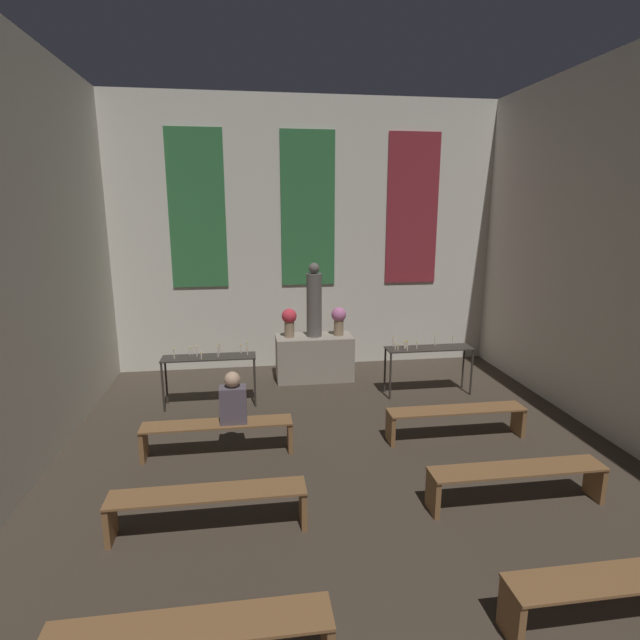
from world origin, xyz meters
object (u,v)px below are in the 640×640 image
(pew_second_left, at_px, (191,640))
(pew_back_left, at_px, (218,431))
(candle_rack_left, at_px, (209,363))
(person_seated, at_px, (233,400))
(pew_third_right, at_px, (517,478))
(statue, at_px, (314,302))
(flower_vase_right, at_px, (339,319))
(candle_rack_right, at_px, (428,354))
(pew_back_right, at_px, (456,417))
(flower_vase_left, at_px, (289,320))
(pew_second_right, at_px, (627,589))
(altar, at_px, (314,357))
(pew_third_left, at_px, (209,503))

(pew_second_left, bearing_deg, pew_back_left, 90.00)
(candle_rack_left, distance_m, person_seated, 1.86)
(candle_rack_left, bearing_deg, pew_second_left, -87.57)
(pew_third_right, bearing_deg, pew_back_left, 153.64)
(statue, bearing_deg, pew_second_left, -105.27)
(pew_third_right, bearing_deg, flower_vase_right, 105.04)
(candle_rack_right, distance_m, pew_back_right, 1.86)
(statue, distance_m, person_seated, 3.34)
(flower_vase_right, relative_size, pew_back_right, 0.27)
(pew_third_right, bearing_deg, pew_second_left, -153.64)
(statue, height_order, candle_rack_left, statue)
(flower_vase_left, height_order, candle_rack_left, flower_vase_left)
(pew_second_right, relative_size, pew_back_left, 1.00)
(pew_second_right, xyz_separation_m, pew_back_right, (0.00, 3.41, 0.00))
(person_seated, bearing_deg, pew_back_left, -180.00)
(candle_rack_left, distance_m, candle_rack_right, 3.87)
(candle_rack_right, xyz_separation_m, pew_back_left, (-3.65, -1.80, -0.42))
(flower_vase_right, bearing_deg, pew_back_left, -127.32)
(pew_second_left, xyz_separation_m, pew_back_right, (3.44, 3.41, 0.00))
(candle_rack_left, bearing_deg, flower_vase_right, 24.19)
(candle_rack_left, xyz_separation_m, candle_rack_right, (3.87, -0.00, -0.00))
(pew_back_right, bearing_deg, pew_second_right, -90.00)
(altar, relative_size, candle_rack_left, 0.95)
(altar, distance_m, pew_back_right, 3.36)
(pew_back_right, height_order, person_seated, person_seated)
(candle_rack_left, xyz_separation_m, pew_second_left, (0.22, -5.21, -0.42))
(altar, xyz_separation_m, pew_back_left, (-1.72, -2.89, -0.10))
(candle_rack_right, xyz_separation_m, person_seated, (-3.42, -1.80, 0.03))
(statue, height_order, candle_rack_right, statue)
(candle_rack_right, height_order, pew_back_right, candle_rack_right)
(person_seated, bearing_deg, pew_second_right, -46.69)
(statue, distance_m, pew_back_right, 3.57)
(altar, xyz_separation_m, statue, (0.00, 0.00, 1.11))
(altar, height_order, pew_back_right, altar)
(pew_second_left, relative_size, pew_third_left, 1.00)
(candle_rack_right, distance_m, pew_third_right, 3.53)
(flower_vase_right, bearing_deg, candle_rack_right, -37.02)
(candle_rack_right, height_order, pew_second_left, candle_rack_right)
(pew_second_right, bearing_deg, pew_back_right, 90.00)
(altar, bearing_deg, candle_rack_right, -29.45)
(altar, distance_m, flower_vase_left, 0.91)
(candle_rack_right, relative_size, pew_third_right, 0.77)
(flower_vase_left, height_order, person_seated, flower_vase_left)
(candle_rack_right, height_order, pew_third_left, candle_rack_right)
(flower_vase_right, bearing_deg, flower_vase_left, 180.00)
(statue, height_order, flower_vase_right, statue)
(candle_rack_right, bearing_deg, pew_second_left, -125.02)
(statue, xyz_separation_m, pew_second_right, (1.72, -6.30, -1.21))
(flower_vase_right, xyz_separation_m, candle_rack_left, (-2.42, -1.09, -0.45))
(altar, xyz_separation_m, pew_second_right, (1.72, -6.30, -0.10))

